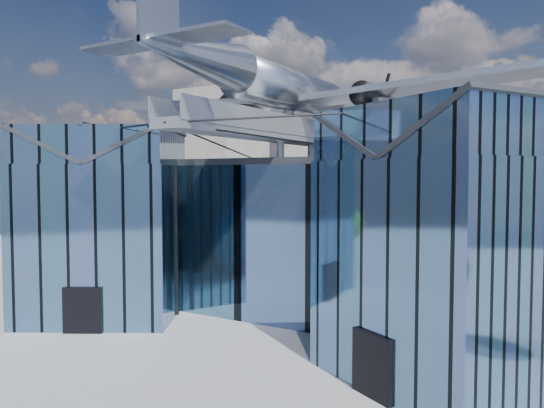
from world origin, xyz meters
The scene contains 4 objects.
ground_plane centered at (0.00, 0.00, 0.00)m, with size 120.00×120.00×0.00m, color gray.
museum centered at (0.00, 5.82, 5.54)m, with size 32.88×24.50×17.60m.
bg_towers centered at (1.45, 50.49, 10.01)m, with size 77.00×24.50×26.00m.
tree_side_w centered at (-20.41, 7.07, 3.21)m, with size 3.25×3.25×4.75m.
Camera 1 is at (15.60, -24.26, 8.80)m, focal length 35.00 mm.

